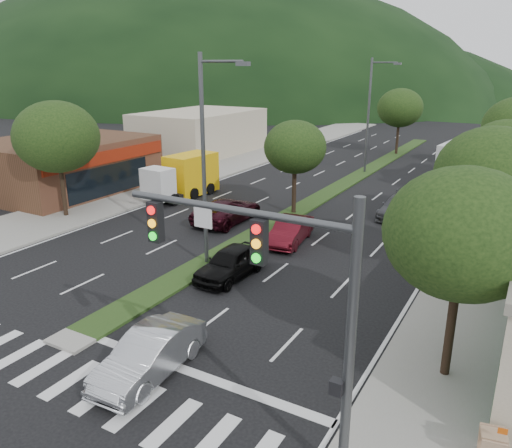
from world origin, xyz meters
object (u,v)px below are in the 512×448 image
Objects in this scene: motorhome at (469,161)px; car_queue_b at (398,207)px; tree_r_c at (506,154)px; streetlight_mid at (371,111)px; a_frame_sign at (492,447)px; tree_r_a at (463,234)px; traffic_signal at (286,289)px; car_queue_c at (290,231)px; tree_r_b at (492,175)px; car_queue_d at (436,192)px; sedan_silver at (150,354)px; tree_med_near at (295,147)px; tree_med_far at (400,108)px; streetlight_near at (207,153)px; box_truck at (185,177)px; suv_maroon at (227,210)px; car_queue_a at (231,262)px; tree_l_a at (57,137)px.

car_queue_b is at bearing -96.16° from motorhome.
streetlight_mid is at bearing 132.22° from tree_r_c.
tree_r_a is at bearing 104.38° from a_frame_sign.
car_queue_c is (-6.76, 14.37, -3.94)m from traffic_signal.
tree_r_b is 1.28× the size of car_queue_d.
sedan_silver is at bearing -92.67° from motorhome.
tree_med_far is at bearing 90.00° from tree_med_near.
car_queue_c is at bearing 122.04° from a_frame_sign.
car_queue_b is 12.30m from motorhome.
tree_med_far is 0.69× the size of streetlight_near.
tree_med_far is 27.68m from box_truck.
tree_r_b reaches higher than suv_maroon.
traffic_signal is 1.09× the size of box_truck.
streetlight_mid is at bearing 95.43° from car_queue_a.
tree_l_a is 5.48× the size of a_frame_sign.
car_queue_b is at bearing 109.14° from tree_r_a.
tree_med_far is at bearing 106.70° from tree_r_a.
traffic_signal is at bearing -102.37° from tree_r_b.
tree_med_near is 1.11× the size of car_queue_d.
tree_r_a is 5.64m from a_frame_sign.
tree_r_a is 16.00m from tree_r_c.
tree_r_b is at bearing -69.44° from tree_med_far.
a_frame_sign is at bearing 146.73° from box_truck.
car_queue_a is at bearing -106.31° from car_queue_b.
sedan_silver is (-8.20, -20.51, -4.02)m from tree_r_c.
tree_r_c is at bearing 64.92° from sedan_silver.
tree_r_a reaches higher than sedan_silver.
tree_med_near reaches higher than box_truck.
streetlight_near reaches higher than car_queue_d.
tree_l_a is at bearing 170.76° from car_queue_a.
car_queue_a is at bearing -79.94° from tree_med_near.
tree_r_c is 1.19× the size of car_queue_d.
tree_med_near is 1.13× the size of suv_maroon.
car_queue_c reaches higher than car_queue_b.
car_queue_d is at bearing 93.05° from traffic_signal.
tree_med_far is 30.09m from suv_maroon.
tree_r_c is 26.83m from tree_med_far.
tree_r_c is 12.17m from tree_med_near.
motorhome is 7.45× the size of a_frame_sign.
tree_r_b is 15.57m from sedan_silver.
motorhome reaches higher than box_truck.
tree_med_far is 1.56× the size of sedan_silver.
tree_r_c is 16.85m from streetlight_near.
tree_med_far is (-12.00, 40.00, 0.19)m from tree_r_a.
car_queue_c is 16.78m from a_frame_sign.
car_queue_d reaches higher than a_frame_sign.
tree_r_b is 10.68m from car_queue_c.
streetlight_near reaches higher than tree_r_a.
tree_r_a is 31.32m from streetlight_mid.
streetlight_mid is 11.42m from car_queue_d.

